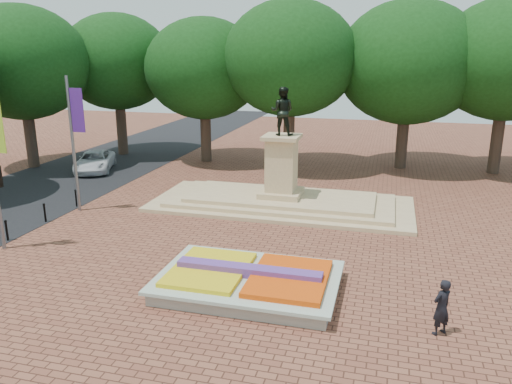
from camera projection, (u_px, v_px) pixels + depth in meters
The scene contains 7 objects.
ground at pixel (238, 264), 19.81m from camera, with size 90.00×90.00×0.00m, color brown.
asphalt_street at pixel (10, 201), 28.19m from camera, with size 9.00×90.00×0.02m, color black.
flower_bed at pixel (249, 280), 17.59m from camera, with size 6.30×4.30×0.91m.
monument at pixel (281, 190), 27.00m from camera, with size 14.00×6.00×6.40m.
tree_row_back at pixel (347, 73), 34.12m from camera, with size 44.80×8.80×10.43m.
van at pixel (95, 161), 35.02m from camera, with size 2.27×4.93×1.37m, color silver.
pedestrian at pixel (441, 307), 14.73m from camera, with size 0.64×0.42×1.77m, color black.
Camera 1 is at (5.42, -17.45, 8.20)m, focal length 35.00 mm.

